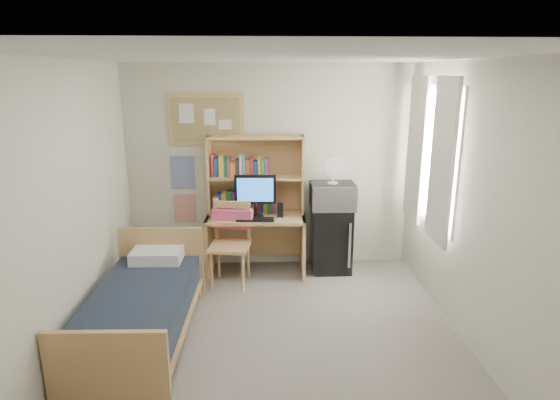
{
  "coord_description": "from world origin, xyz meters",
  "views": [
    {
      "loc": [
        -0.15,
        -3.78,
        2.48
      ],
      "look_at": [
        0.09,
        1.2,
        1.12
      ],
      "focal_mm": 30.0,
      "sensor_mm": 36.0,
      "label": 1
    }
  ],
  "objects_px": {
    "speaker_left": "(231,210)",
    "desk": "(256,244)",
    "mini_fridge": "(331,239)",
    "speaker_right": "(280,210)",
    "desk_fan": "(333,171)",
    "bulletin_board": "(206,119)",
    "monitor": "(255,196)",
    "bed": "(141,315)",
    "desk_chair": "(230,245)",
    "microwave": "(332,196)"
  },
  "relations": [
    {
      "from": "mini_fridge",
      "to": "monitor",
      "type": "distance_m",
      "value": 1.14
    },
    {
      "from": "desk_chair",
      "to": "mini_fridge",
      "type": "xyz_separation_m",
      "value": [
        1.27,
        0.4,
        -0.08
      ]
    },
    {
      "from": "desk",
      "to": "desk_chair",
      "type": "distance_m",
      "value": 0.48
    },
    {
      "from": "bulletin_board",
      "to": "speaker_left",
      "type": "bearing_deg",
      "value": -49.98
    },
    {
      "from": "bed",
      "to": "desk_chair",
      "type": "bearing_deg",
      "value": 57.71
    },
    {
      "from": "bulletin_board",
      "to": "bed",
      "type": "distance_m",
      "value": 2.52
    },
    {
      "from": "speaker_right",
      "to": "speaker_left",
      "type": "bearing_deg",
      "value": -180.0
    },
    {
      "from": "microwave",
      "to": "desk_chair",
      "type": "bearing_deg",
      "value": -162.63
    },
    {
      "from": "bed",
      "to": "speaker_right",
      "type": "relative_size",
      "value": 10.35
    },
    {
      "from": "bulletin_board",
      "to": "desk",
      "type": "xyz_separation_m",
      "value": [
        0.6,
        -0.31,
        -1.54
      ]
    },
    {
      "from": "mini_fridge",
      "to": "speaker_right",
      "type": "relative_size",
      "value": 4.8
    },
    {
      "from": "speaker_right",
      "to": "desk_fan",
      "type": "xyz_separation_m",
      "value": [
        0.66,
        0.11,
        0.46
      ]
    },
    {
      "from": "bulletin_board",
      "to": "bed",
      "type": "bearing_deg",
      "value": -105.43
    },
    {
      "from": "monitor",
      "to": "speaker_left",
      "type": "height_order",
      "value": "monitor"
    },
    {
      "from": "mini_fridge",
      "to": "speaker_left",
      "type": "xyz_separation_m",
      "value": [
        -1.26,
        -0.1,
        0.43
      ]
    },
    {
      "from": "desk_chair",
      "to": "desk_fan",
      "type": "xyz_separation_m",
      "value": [
        1.27,
        0.38,
        0.81
      ]
    },
    {
      "from": "desk_chair",
      "to": "desk",
      "type": "bearing_deg",
      "value": 56.14
    },
    {
      "from": "bulletin_board",
      "to": "bed",
      "type": "height_order",
      "value": "bulletin_board"
    },
    {
      "from": "speaker_left",
      "to": "speaker_right",
      "type": "distance_m",
      "value": 0.6
    },
    {
      "from": "mini_fridge",
      "to": "speaker_right",
      "type": "height_order",
      "value": "speaker_right"
    },
    {
      "from": "mini_fridge",
      "to": "desk_fan",
      "type": "height_order",
      "value": "desk_fan"
    },
    {
      "from": "desk",
      "to": "bed",
      "type": "height_order",
      "value": "desk"
    },
    {
      "from": "monitor",
      "to": "desk_fan",
      "type": "distance_m",
      "value": 1.01
    },
    {
      "from": "desk_chair",
      "to": "desk_fan",
      "type": "relative_size",
      "value": 3.12
    },
    {
      "from": "desk_chair",
      "to": "speaker_right",
      "type": "xyz_separation_m",
      "value": [
        0.61,
        0.27,
        0.35
      ]
    },
    {
      "from": "speaker_right",
      "to": "desk_fan",
      "type": "relative_size",
      "value": 0.54
    },
    {
      "from": "speaker_right",
      "to": "microwave",
      "type": "bearing_deg",
      "value": 12.34
    },
    {
      "from": "speaker_left",
      "to": "speaker_right",
      "type": "xyz_separation_m",
      "value": [
        0.6,
        -0.03,
        0.0
      ]
    },
    {
      "from": "mini_fridge",
      "to": "desk_fan",
      "type": "bearing_deg",
      "value": -90.0
    },
    {
      "from": "mini_fridge",
      "to": "microwave",
      "type": "xyz_separation_m",
      "value": [
        -0.0,
        -0.02,
        0.58
      ]
    },
    {
      "from": "desk",
      "to": "desk_fan",
      "type": "xyz_separation_m",
      "value": [
        0.96,
        0.04,
        0.93
      ]
    },
    {
      "from": "mini_fridge",
      "to": "monitor",
      "type": "height_order",
      "value": "monitor"
    },
    {
      "from": "speaker_right",
      "to": "desk",
      "type": "bearing_deg",
      "value": 168.69
    },
    {
      "from": "speaker_left",
      "to": "desk",
      "type": "bearing_deg",
      "value": 11.31
    },
    {
      "from": "mini_fridge",
      "to": "desk",
      "type": "bearing_deg",
      "value": -175.88
    },
    {
      "from": "desk_chair",
      "to": "microwave",
      "type": "distance_m",
      "value": 1.41
    },
    {
      "from": "bulletin_board",
      "to": "monitor",
      "type": "xyz_separation_m",
      "value": [
        0.6,
        -0.37,
        -0.89
      ]
    },
    {
      "from": "desk",
      "to": "mini_fridge",
      "type": "bearing_deg",
      "value": 6.17
    },
    {
      "from": "bed",
      "to": "desk_fan",
      "type": "distance_m",
      "value": 2.78
    },
    {
      "from": "speaker_left",
      "to": "monitor",
      "type": "bearing_deg",
      "value": 0.0
    },
    {
      "from": "speaker_left",
      "to": "desk_chair",
      "type": "bearing_deg",
      "value": -89.2
    },
    {
      "from": "desk_chair",
      "to": "desk_fan",
      "type": "distance_m",
      "value": 1.55
    },
    {
      "from": "desk",
      "to": "speaker_left",
      "type": "distance_m",
      "value": 0.56
    },
    {
      "from": "speaker_right",
      "to": "desk_chair",
      "type": "bearing_deg",
      "value": -153.46
    },
    {
      "from": "speaker_left",
      "to": "microwave",
      "type": "height_order",
      "value": "microwave"
    },
    {
      "from": "desk_chair",
      "to": "mini_fridge",
      "type": "distance_m",
      "value": 1.33
    },
    {
      "from": "monitor",
      "to": "speaker_right",
      "type": "relative_size",
      "value": 3.07
    },
    {
      "from": "mini_fridge",
      "to": "bed",
      "type": "height_order",
      "value": "mini_fridge"
    },
    {
      "from": "bulletin_board",
      "to": "desk_fan",
      "type": "bearing_deg",
      "value": -9.84
    },
    {
      "from": "desk",
      "to": "bed",
      "type": "bearing_deg",
      "value": -123.53
    }
  ]
}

